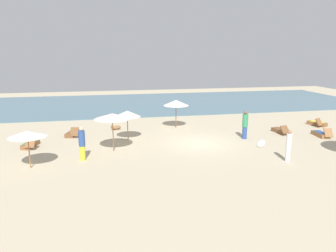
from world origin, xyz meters
TOP-DOWN VIEW (x-y plane):
  - ground_plane at (0.00, 0.00)m, footprint 60.00×60.00m
  - ocean_water at (0.00, 17.00)m, footprint 48.00×16.00m
  - umbrella_0 at (-5.55, -0.50)m, footprint 2.18×2.18m
  - umbrella_1 at (-9.88, -2.56)m, footprint 1.93×1.93m
  - umbrella_2 at (-0.53, 4.62)m, footprint 1.99×1.99m
  - umbrella_3 at (-4.50, 1.92)m, footprint 1.80×1.80m
  - lounger_1 at (8.98, 0.01)m, footprint 0.77×1.72m
  - lounger_2 at (6.73, 1.45)m, footprint 0.84×1.76m
  - lounger_3 at (10.92, 3.14)m, footprint 1.25×1.76m
  - lounger_4 at (-8.30, 3.69)m, footprint 1.03×1.74m
  - lounger_5 at (-10.67, 1.36)m, footprint 0.96×1.78m
  - person_0 at (3.41, 0.56)m, footprint 0.39×0.39m
  - person_1 at (3.72, -4.31)m, footprint 0.35×0.35m
  - person_2 at (-7.28, -1.86)m, footprint 0.47×0.47m
  - dog at (-5.21, 4.86)m, footprint 0.81×0.49m
  - surfboard at (3.98, -0.81)m, footprint 1.45×1.85m

SIDE VIEW (x-z plane):
  - ground_plane at x=0.00m, z-range 0.00..0.00m
  - ocean_water at x=0.00m, z-range 0.00..0.06m
  - surfboard at x=3.98m, z-range 0.00..0.07m
  - lounger_2 at x=6.73m, z-range -0.17..0.51m
  - lounger_4 at x=-8.30m, z-range -0.20..0.54m
  - lounger_5 at x=-10.67m, z-range -0.17..0.52m
  - lounger_3 at x=10.92m, z-range -0.18..0.53m
  - lounger_1 at x=8.98m, z-range -0.18..0.54m
  - dog at x=-5.21m, z-range 0.01..0.38m
  - person_1 at x=3.72m, z-range 0.03..1.82m
  - person_2 at x=-7.28m, z-range 0.02..1.93m
  - person_0 at x=3.41m, z-range 0.01..1.96m
  - umbrella_3 at x=-4.50m, z-range 0.80..2.80m
  - umbrella_1 at x=-9.88m, z-range 0.83..2.81m
  - umbrella_2 at x=-0.53m, z-range 0.89..3.11m
  - umbrella_0 at x=-5.55m, z-range 0.99..3.31m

